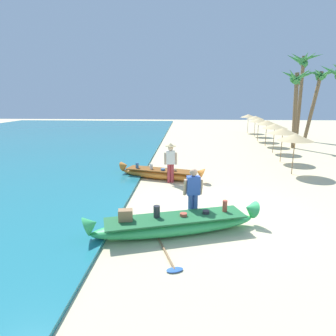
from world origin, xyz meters
TOP-DOWN VIEW (x-y plane):
  - ground_plane at (0.00, 0.00)m, footprint 80.00×80.00m
  - boat_green_foreground at (-1.28, -1.40)m, footprint 4.66×2.10m
  - boat_orange_midground at (-2.14, 3.90)m, footprint 3.95×1.74m
  - person_vendor_hatted at (-1.66, 3.34)m, footprint 0.56×0.44m
  - person_tourist_customer at (-0.81, -0.69)m, footprint 0.58×0.31m
  - parasol_row_0 at (3.99, 5.08)m, footprint 1.60×1.60m
  - parasol_row_1 at (4.30, 7.78)m, footprint 1.60×1.60m
  - parasol_row_2 at (4.71, 10.64)m, footprint 1.60×1.60m
  - parasol_row_3 at (4.94, 13.40)m, footprint 1.60×1.60m
  - parasol_row_4 at (4.94, 15.83)m, footprint 1.60×1.60m
  - parasol_row_5 at (5.37, 18.91)m, footprint 1.60×1.60m
  - parasol_row_6 at (5.29, 21.58)m, footprint 1.60×1.60m
  - palm_tree_leaning_seaward at (8.39, 16.85)m, footprint 2.85×2.73m
  - palm_tree_mid_cluster at (6.55, 12.54)m, footprint 2.59×2.51m
  - palm_tree_far_behind at (9.54, 16.10)m, footprint 2.58×2.91m
  - paddle at (-1.40, -2.61)m, footprint 0.75×1.68m

SIDE VIEW (x-z plane):
  - ground_plane at x=0.00m, z-range 0.00..0.00m
  - paddle at x=-1.40m, z-range 0.00..0.06m
  - boat_orange_midground at x=-2.14m, z-range -0.11..0.60m
  - boat_green_foreground at x=-1.28m, z-range -0.13..0.67m
  - person_tourist_customer at x=-0.81m, z-range 0.11..1.73m
  - person_vendor_hatted at x=-1.66m, z-range 0.13..1.83m
  - parasol_row_0 at x=3.99m, z-range 0.79..2.70m
  - parasol_row_1 at x=4.30m, z-range 0.79..2.70m
  - parasol_row_2 at x=4.71m, z-range 0.79..2.70m
  - parasol_row_3 at x=4.94m, z-range 0.79..2.70m
  - parasol_row_4 at x=4.94m, z-range 0.79..2.70m
  - parasol_row_5 at x=5.37m, z-range 0.79..2.70m
  - parasol_row_6 at x=5.29m, z-range 0.79..2.70m
  - palm_tree_mid_cluster at x=6.55m, z-range 1.56..7.07m
  - palm_tree_far_behind at x=9.54m, z-range 1.72..7.61m
  - palm_tree_leaning_seaward at x=8.39m, z-range 2.22..9.36m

